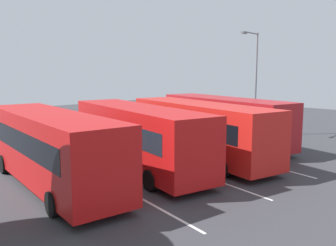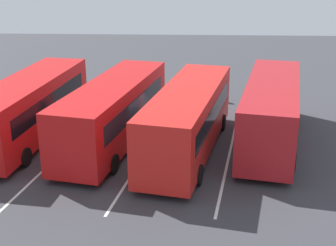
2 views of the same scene
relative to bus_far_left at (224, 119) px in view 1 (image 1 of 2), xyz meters
name	(u,v)px [view 1 (image 1 of 2)]	position (x,y,z in m)	size (l,w,h in m)	color
ground_plane	(167,163)	(-0.79, 6.11, -1.75)	(69.30, 69.30, 0.00)	#38383D
bus_far_left	(224,119)	(0.00, 0.00, 0.00)	(10.82, 4.65, 3.19)	#AD191E
bus_center_left	(199,129)	(-1.42, 4.21, 0.00)	(10.82, 4.69, 3.19)	red
bus_center_right	(137,135)	(-0.50, 7.97, 0.00)	(10.82, 4.66, 3.19)	red
bus_far_right	(51,146)	(0.01, 12.42, 0.00)	(10.77, 3.83, 3.19)	red
pedestrian	(126,123)	(7.40, 2.54, -0.72)	(0.45, 0.45, 1.74)	#232833
street_lamp	(255,77)	(0.47, -4.42, 2.76)	(0.47, 2.54, 7.81)	gray
lane_stripe_outer_left	(214,151)	(-0.79, 2.02, -1.74)	(14.16, 0.12, 0.01)	silver
lane_stripe_inner_left	(167,163)	(-0.79, 6.11, -1.74)	(14.16, 0.12, 0.01)	silver
lane_stripe_inner_right	(105,179)	(-0.79, 10.20, -1.74)	(14.16, 0.12, 0.01)	silver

